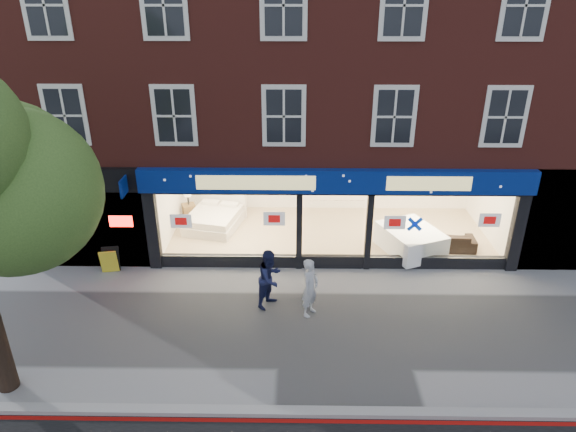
{
  "coord_description": "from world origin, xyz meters",
  "views": [
    {
      "loc": [
        -1.18,
        -10.82,
        8.24
      ],
      "look_at": [
        -1.38,
        2.5,
        2.02
      ],
      "focal_mm": 32.0,
      "sensor_mm": 36.0,
      "label": 1
    }
  ],
  "objects_px": {
    "display_bed": "(215,218)",
    "pedestrian_grey": "(310,288)",
    "pedestrian_blue": "(270,278)",
    "sofa": "(443,240)",
    "a_board": "(110,260)",
    "mattress_stack": "(410,240)"
  },
  "relations": [
    {
      "from": "a_board",
      "to": "pedestrian_grey",
      "type": "xyz_separation_m",
      "value": [
        6.06,
        -2.08,
        0.43
      ]
    },
    {
      "from": "pedestrian_grey",
      "to": "sofa",
      "type": "bearing_deg",
      "value": -20.91
    },
    {
      "from": "sofa",
      "to": "pedestrian_grey",
      "type": "xyz_separation_m",
      "value": [
        -4.47,
        -3.55,
        0.43
      ]
    },
    {
      "from": "mattress_stack",
      "to": "pedestrian_grey",
      "type": "height_order",
      "value": "pedestrian_grey"
    },
    {
      "from": "a_board",
      "to": "pedestrian_blue",
      "type": "height_order",
      "value": "pedestrian_blue"
    },
    {
      "from": "mattress_stack",
      "to": "pedestrian_grey",
      "type": "bearing_deg",
      "value": -134.67
    },
    {
      "from": "pedestrian_blue",
      "to": "a_board",
      "type": "bearing_deg",
      "value": 105.21
    },
    {
      "from": "display_bed",
      "to": "pedestrian_blue",
      "type": "relative_size",
      "value": 1.44
    },
    {
      "from": "display_bed",
      "to": "pedestrian_grey",
      "type": "relative_size",
      "value": 1.46
    },
    {
      "from": "pedestrian_grey",
      "to": "pedestrian_blue",
      "type": "distance_m",
      "value": 1.15
    },
    {
      "from": "pedestrian_grey",
      "to": "mattress_stack",
      "type": "bearing_deg",
      "value": -14.07
    },
    {
      "from": "mattress_stack",
      "to": "pedestrian_blue",
      "type": "relative_size",
      "value": 1.45
    },
    {
      "from": "display_bed",
      "to": "mattress_stack",
      "type": "relative_size",
      "value": 0.99
    },
    {
      "from": "display_bed",
      "to": "pedestrian_grey",
      "type": "height_order",
      "value": "pedestrian_grey"
    },
    {
      "from": "mattress_stack",
      "to": "sofa",
      "type": "height_order",
      "value": "mattress_stack"
    },
    {
      "from": "pedestrian_grey",
      "to": "a_board",
      "type": "bearing_deg",
      "value": 101.62
    },
    {
      "from": "sofa",
      "to": "a_board",
      "type": "relative_size",
      "value": 2.55
    },
    {
      "from": "mattress_stack",
      "to": "pedestrian_blue",
      "type": "bearing_deg",
      "value": -146.15
    },
    {
      "from": "a_board",
      "to": "pedestrian_grey",
      "type": "height_order",
      "value": "pedestrian_grey"
    },
    {
      "from": "sofa",
      "to": "display_bed",
      "type": "bearing_deg",
      "value": -8.32
    },
    {
      "from": "display_bed",
      "to": "pedestrian_grey",
      "type": "distance_m",
      "value": 6.08
    },
    {
      "from": "pedestrian_grey",
      "to": "pedestrian_blue",
      "type": "relative_size",
      "value": 0.98
    }
  ]
}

